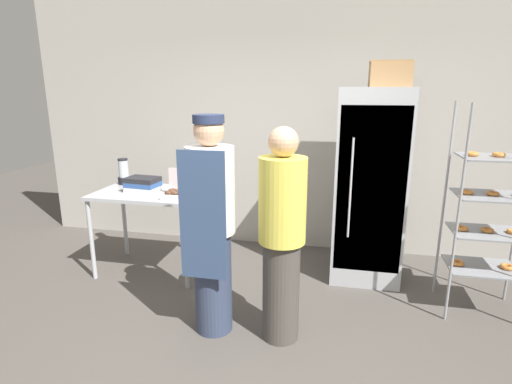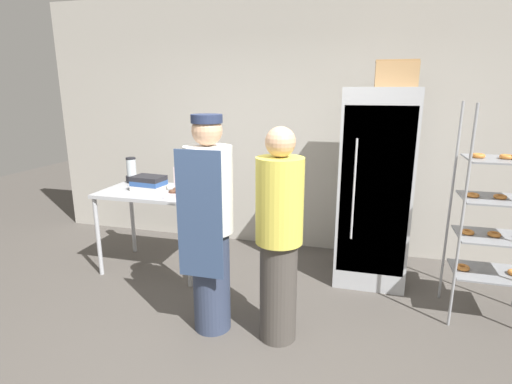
{
  "view_description": "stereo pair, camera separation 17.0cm",
  "coord_description": "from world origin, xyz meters",
  "px_view_note": "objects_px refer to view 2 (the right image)",
  "views": [
    {
      "loc": [
        0.63,
        -2.33,
        1.89
      ],
      "look_at": [
        -0.04,
        0.76,
        1.07
      ],
      "focal_mm": 28.0,
      "sensor_mm": 36.0,
      "label": 1
    },
    {
      "loc": [
        0.79,
        -2.29,
        1.89
      ],
      "look_at": [
        -0.04,
        0.76,
        1.07
      ],
      "focal_mm": 28.0,
      "sensor_mm": 36.0,
      "label": 2
    }
  ],
  "objects_px": {
    "person_baker": "(210,224)",
    "donut_box": "(182,192)",
    "baking_rack": "(497,217)",
    "blender_pitcher": "(132,171)",
    "binder_stack": "(149,183)",
    "person_customer": "(279,237)",
    "cardboard_storage_box": "(396,74)",
    "refrigerator": "(374,187)"
  },
  "relations": [
    {
      "from": "person_customer",
      "to": "blender_pitcher",
      "type": "bearing_deg",
      "value": 149.01
    },
    {
      "from": "donut_box",
      "to": "baking_rack",
      "type": "bearing_deg",
      "value": 0.56
    },
    {
      "from": "binder_stack",
      "to": "person_customer",
      "type": "distance_m",
      "value": 1.82
    },
    {
      "from": "refrigerator",
      "to": "cardboard_storage_box",
      "type": "height_order",
      "value": "cardboard_storage_box"
    },
    {
      "from": "binder_stack",
      "to": "cardboard_storage_box",
      "type": "relative_size",
      "value": 0.92
    },
    {
      "from": "cardboard_storage_box",
      "to": "person_customer",
      "type": "height_order",
      "value": "cardboard_storage_box"
    },
    {
      "from": "baking_rack",
      "to": "donut_box",
      "type": "distance_m",
      "value": 2.76
    },
    {
      "from": "refrigerator",
      "to": "binder_stack",
      "type": "height_order",
      "value": "refrigerator"
    },
    {
      "from": "cardboard_storage_box",
      "to": "blender_pitcher",
      "type": "bearing_deg",
      "value": -178.19
    },
    {
      "from": "refrigerator",
      "to": "person_customer",
      "type": "distance_m",
      "value": 1.44
    },
    {
      "from": "blender_pitcher",
      "to": "binder_stack",
      "type": "distance_m",
      "value": 0.46
    },
    {
      "from": "baking_rack",
      "to": "binder_stack",
      "type": "height_order",
      "value": "baking_rack"
    },
    {
      "from": "baking_rack",
      "to": "binder_stack",
      "type": "bearing_deg",
      "value": 177.63
    },
    {
      "from": "person_customer",
      "to": "refrigerator",
      "type": "bearing_deg",
      "value": 61.82
    },
    {
      "from": "baking_rack",
      "to": "blender_pitcher",
      "type": "relative_size",
      "value": 6.32
    },
    {
      "from": "person_baker",
      "to": "donut_box",
      "type": "bearing_deg",
      "value": 128.24
    },
    {
      "from": "blender_pitcher",
      "to": "person_baker",
      "type": "xyz_separation_m",
      "value": [
        1.4,
        -1.18,
        -0.1
      ]
    },
    {
      "from": "refrigerator",
      "to": "blender_pitcher",
      "type": "bearing_deg",
      "value": -177.81
    },
    {
      "from": "baking_rack",
      "to": "cardboard_storage_box",
      "type": "distance_m",
      "value": 1.49
    },
    {
      "from": "donut_box",
      "to": "person_baker",
      "type": "distance_m",
      "value": 0.95
    },
    {
      "from": "blender_pitcher",
      "to": "person_baker",
      "type": "distance_m",
      "value": 1.83
    },
    {
      "from": "donut_box",
      "to": "blender_pitcher",
      "type": "relative_size",
      "value": 0.96
    },
    {
      "from": "blender_pitcher",
      "to": "binder_stack",
      "type": "relative_size",
      "value": 0.83
    },
    {
      "from": "cardboard_storage_box",
      "to": "person_baker",
      "type": "xyz_separation_m",
      "value": [
        -1.34,
        -1.26,
        -1.13
      ]
    },
    {
      "from": "cardboard_storage_box",
      "to": "donut_box",
      "type": "bearing_deg",
      "value": -164.98
    },
    {
      "from": "donut_box",
      "to": "binder_stack",
      "type": "distance_m",
      "value": 0.48
    },
    {
      "from": "refrigerator",
      "to": "baking_rack",
      "type": "bearing_deg",
      "value": -27.85
    },
    {
      "from": "person_baker",
      "to": "refrigerator",
      "type": "bearing_deg",
      "value": 46.3
    },
    {
      "from": "binder_stack",
      "to": "person_customer",
      "type": "height_order",
      "value": "person_customer"
    },
    {
      "from": "refrigerator",
      "to": "baking_rack",
      "type": "distance_m",
      "value": 1.08
    },
    {
      "from": "cardboard_storage_box",
      "to": "binder_stack",
      "type": "bearing_deg",
      "value": -171.45
    },
    {
      "from": "refrigerator",
      "to": "binder_stack",
      "type": "bearing_deg",
      "value": -170.68
    },
    {
      "from": "donut_box",
      "to": "person_baker",
      "type": "xyz_separation_m",
      "value": [
        0.59,
        -0.75,
        -0.02
      ]
    },
    {
      "from": "baking_rack",
      "to": "person_customer",
      "type": "xyz_separation_m",
      "value": [
        -1.63,
        -0.77,
        -0.05
      ]
    },
    {
      "from": "person_baker",
      "to": "blender_pitcher",
      "type": "bearing_deg",
      "value": 140.0
    },
    {
      "from": "baking_rack",
      "to": "donut_box",
      "type": "xyz_separation_m",
      "value": [
        -2.76,
        -0.03,
        0.03
      ]
    },
    {
      "from": "binder_stack",
      "to": "person_baker",
      "type": "bearing_deg",
      "value": -41.21
    },
    {
      "from": "blender_pitcher",
      "to": "person_baker",
      "type": "height_order",
      "value": "person_baker"
    },
    {
      "from": "person_baker",
      "to": "person_customer",
      "type": "bearing_deg",
      "value": 0.98
    },
    {
      "from": "refrigerator",
      "to": "cardboard_storage_box",
      "type": "xyz_separation_m",
      "value": [
        0.12,
        -0.01,
        1.07
      ]
    },
    {
      "from": "person_baker",
      "to": "person_customer",
      "type": "distance_m",
      "value": 0.54
    },
    {
      "from": "donut_box",
      "to": "cardboard_storage_box",
      "type": "relative_size",
      "value": 0.74
    }
  ]
}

